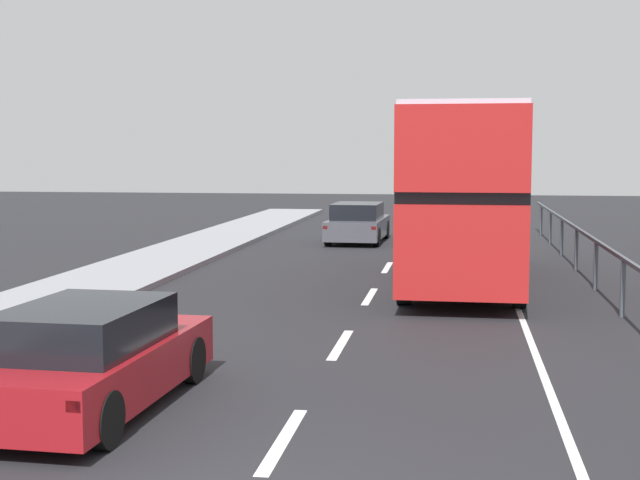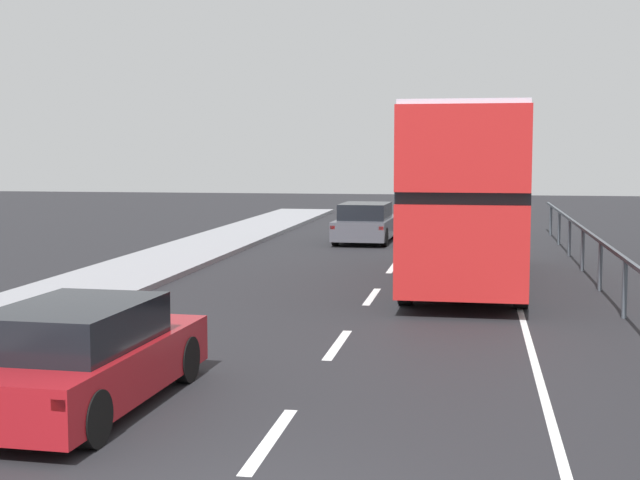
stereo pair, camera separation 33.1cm
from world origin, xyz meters
name	(u,v)px [view 2 (the right image)]	position (x,y,z in m)	size (l,w,h in m)	color
lane_paint_markings	(457,337)	(1.94, 8.41, 0.00)	(3.27, 46.00, 0.01)	silver
double_decker_bus_red	(468,191)	(2.04, 15.02, 2.23)	(2.75, 10.12, 4.16)	#B41D1D
hatchback_car_near	(82,357)	(-2.57, 3.21, 0.65)	(1.94, 4.34, 1.34)	maroon
sedan_car_ahead	(366,223)	(-1.56, 24.46, 0.66)	(1.95, 4.27, 1.38)	#494A53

